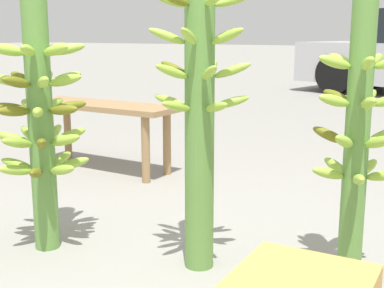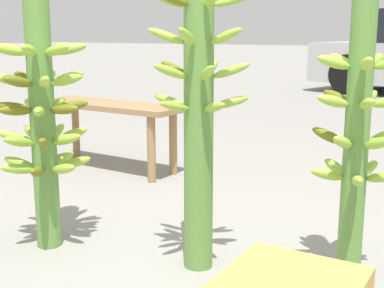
# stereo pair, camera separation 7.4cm
# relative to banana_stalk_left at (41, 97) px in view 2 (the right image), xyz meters

# --- Properties ---
(banana_stalk_left) EXTENTS (0.45, 0.45, 1.56)m
(banana_stalk_left) POSITION_rel_banana_stalk_left_xyz_m (0.00, 0.00, 0.00)
(banana_stalk_left) COLOR #5B8C3D
(banana_stalk_left) RESTS_ON ground_plane
(banana_stalk_center) EXTENTS (0.45, 0.44, 1.54)m
(banana_stalk_center) POSITION_rel_banana_stalk_left_xyz_m (0.76, 0.17, 0.05)
(banana_stalk_center) COLOR #5B8C3D
(banana_stalk_center) RESTS_ON ground_plane
(banana_stalk_right) EXTENTS (0.38, 0.38, 1.35)m
(banana_stalk_right) POSITION_rel_banana_stalk_left_xyz_m (1.39, 0.36, -0.07)
(banana_stalk_right) COLOR #5B8C3D
(banana_stalk_right) RESTS_ON ground_plane
(market_bench) EXTENTS (1.25, 0.43, 0.52)m
(market_bench) POSITION_rel_banana_stalk_left_xyz_m (-0.71, 1.37, -0.32)
(market_bench) COLOR #99754C
(market_bench) RESTS_ON ground_plane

